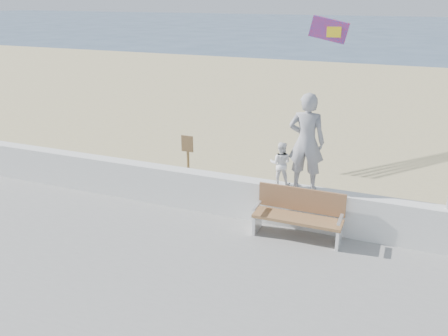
{
  "coord_description": "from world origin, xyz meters",
  "views": [
    {
      "loc": [
        3.79,
        -7.1,
        4.91
      ],
      "look_at": [
        0.2,
        1.8,
        1.35
      ],
      "focal_mm": 38.0,
      "sensor_mm": 36.0,
      "label": 1
    }
  ],
  "objects": [
    {
      "name": "sand",
      "position": [
        0.0,
        9.0,
        0.04
      ],
      "size": [
        90.0,
        40.0,
        0.08
      ],
      "primitive_type": "cube",
      "color": "tan",
      "rests_on": "ground"
    },
    {
      "name": "ground",
      "position": [
        0.0,
        0.0,
        0.0
      ],
      "size": [
        220.0,
        220.0,
        0.0
      ],
      "primitive_type": "plane",
      "color": "#334B66",
      "rests_on": "ground"
    },
    {
      "name": "seawall",
      "position": [
        0.0,
        2.0,
        0.63
      ],
      "size": [
        30.0,
        0.35,
        0.9
      ],
      "primitive_type": "cube",
      "color": "white",
      "rests_on": "boardwalk"
    },
    {
      "name": "child",
      "position": [
        1.4,
        2.0,
        1.55
      ],
      "size": [
        0.5,
        0.41,
        0.94
      ],
      "primitive_type": "imported",
      "rotation": [
        0.0,
        0.0,
        3.28
      ],
      "color": "white",
      "rests_on": "seawall"
    },
    {
      "name": "adult",
      "position": [
        1.91,
        2.0,
        2.09
      ],
      "size": [
        0.75,
        0.51,
        2.01
      ],
      "primitive_type": "imported",
      "rotation": [
        0.0,
        0.0,
        3.19
      ],
      "color": "gray",
      "rests_on": "seawall"
    },
    {
      "name": "bench",
      "position": [
        1.95,
        1.55,
        0.69
      ],
      "size": [
        1.8,
        0.57,
        1.0
      ],
      "color": "#9C6F44",
      "rests_on": "boardwalk"
    },
    {
      "name": "sign",
      "position": [
        -1.34,
        3.16,
        0.94
      ],
      "size": [
        0.32,
        0.07,
        1.46
      ],
      "color": "olive",
      "rests_on": "sand"
    },
    {
      "name": "parafoil_kite",
      "position": [
        1.55,
        5.9,
        3.99
      ],
      "size": [
        1.06,
        0.35,
        0.72
      ],
      "color": "red",
      "rests_on": "ground"
    }
  ]
}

